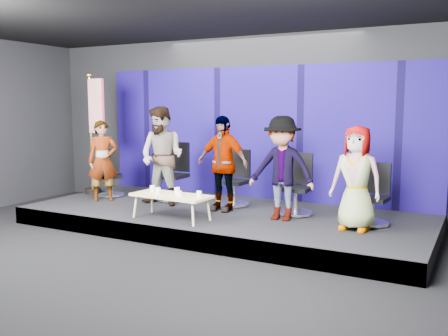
% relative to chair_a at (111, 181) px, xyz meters
% --- Properties ---
extents(ground, '(10.00, 10.00, 0.00)m').
position_rel_chair_a_xyz_m(ground, '(2.71, -2.70, -0.62)').
color(ground, black).
rests_on(ground, ground).
extents(room_walls, '(10.02, 8.02, 3.51)m').
position_rel_chair_a_xyz_m(room_walls, '(2.71, -2.70, 1.81)').
color(room_walls, black).
rests_on(room_walls, ground).
extents(riser, '(7.00, 3.00, 0.30)m').
position_rel_chair_a_xyz_m(riser, '(2.71, -0.20, -0.47)').
color(riser, black).
rests_on(riser, ground).
extents(backdrop, '(7.00, 0.08, 2.60)m').
position_rel_chair_a_xyz_m(backdrop, '(2.71, 1.25, 0.98)').
color(backdrop, '#110751').
rests_on(backdrop, riser).
extents(chair_a, '(0.76, 0.76, 0.96)m').
position_rel_chair_a_xyz_m(chair_a, '(0.00, 0.00, 0.00)').
color(chair_a, silver).
rests_on(chair_a, riser).
extents(panelist_a, '(0.67, 0.66, 1.55)m').
position_rel_chair_a_xyz_m(panelist_a, '(0.20, -0.45, 0.46)').
color(panelist_a, black).
rests_on(panelist_a, riser).
extents(chair_b, '(0.63, 0.63, 1.12)m').
position_rel_chair_a_xyz_m(chair_b, '(1.39, 0.21, 0.05)').
color(chair_b, silver).
rests_on(chair_b, riser).
extents(panelist_b, '(0.89, 0.69, 1.82)m').
position_rel_chair_a_xyz_m(panelist_b, '(1.48, -0.29, 0.60)').
color(panelist_b, black).
rests_on(panelist_b, riser).
extents(chair_c, '(0.61, 0.61, 1.03)m').
position_rel_chair_a_xyz_m(chair_c, '(2.68, 0.32, 0.02)').
color(chair_c, silver).
rests_on(chair_c, riser).
extents(panelist_c, '(1.00, 0.46, 1.67)m').
position_rel_chair_a_xyz_m(panelist_c, '(2.67, -0.18, 0.52)').
color(panelist_c, black).
rests_on(panelist_c, riser).
extents(chair_d, '(0.60, 0.60, 1.04)m').
position_rel_chair_a_xyz_m(chair_d, '(3.94, 0.12, 0.03)').
color(chair_d, silver).
rests_on(chair_d, riser).
extents(panelist_d, '(1.10, 0.65, 1.68)m').
position_rel_chair_a_xyz_m(panelist_d, '(3.86, -0.38, 0.52)').
color(panelist_d, black).
rests_on(panelist_d, riser).
extents(chair_e, '(0.59, 0.59, 0.96)m').
position_rel_chair_a_xyz_m(chair_e, '(5.24, -0.01, 0.00)').
color(chair_e, silver).
rests_on(chair_e, riser).
extents(panelist_e, '(0.81, 0.57, 1.55)m').
position_rel_chair_a_xyz_m(panelist_e, '(5.07, -0.48, 0.46)').
color(panelist_e, black).
rests_on(panelist_e, riser).
extents(coffee_table, '(1.36, 0.64, 0.41)m').
position_rel_chair_a_xyz_m(coffee_table, '(2.26, -1.17, 0.06)').
color(coffee_table, tan).
rests_on(coffee_table, riser).
extents(mug_a, '(0.09, 0.09, 0.10)m').
position_rel_chair_a_xyz_m(mug_a, '(1.84, -1.09, 0.15)').
color(mug_a, white).
rests_on(mug_a, coffee_table).
extents(mug_b, '(0.09, 0.09, 0.10)m').
position_rel_chair_a_xyz_m(mug_b, '(2.04, -1.22, 0.14)').
color(mug_b, white).
rests_on(mug_b, coffee_table).
extents(mug_c, '(0.09, 0.09, 0.11)m').
position_rel_chair_a_xyz_m(mug_c, '(2.31, -1.07, 0.15)').
color(mug_c, white).
rests_on(mug_c, coffee_table).
extents(mug_d, '(0.08, 0.08, 0.09)m').
position_rel_chair_a_xyz_m(mug_d, '(2.48, -1.26, 0.14)').
color(mug_d, white).
rests_on(mug_d, coffee_table).
extents(mug_e, '(0.08, 0.08, 0.10)m').
position_rel_chair_a_xyz_m(mug_e, '(2.79, -1.18, 0.14)').
color(mug_e, white).
rests_on(mug_e, coffee_table).
extents(flag_stand, '(0.57, 0.33, 2.51)m').
position_rel_chair_a_xyz_m(flag_stand, '(-0.42, 0.03, 1.01)').
color(flag_stand, black).
rests_on(flag_stand, riser).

